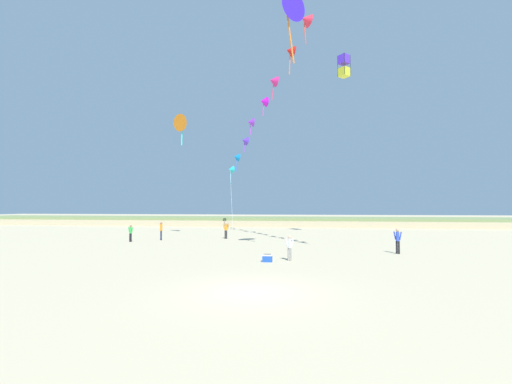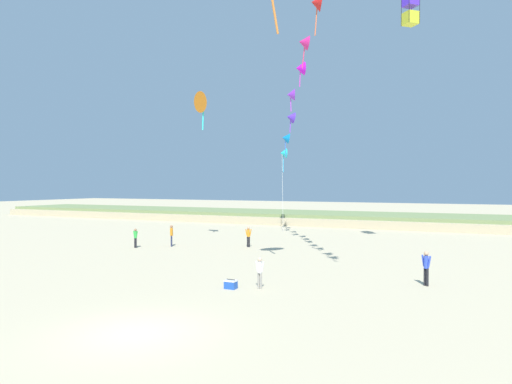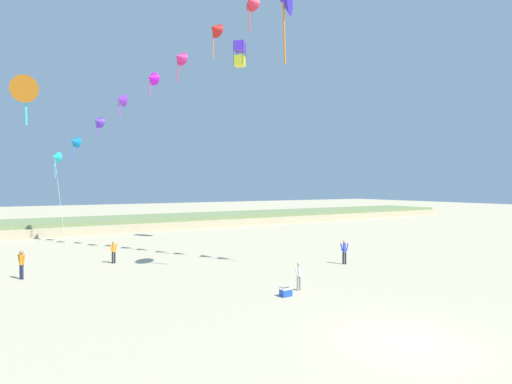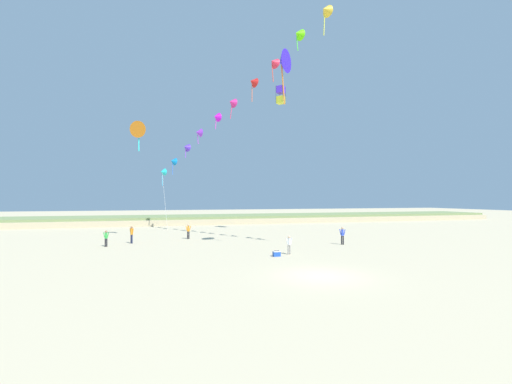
{
  "view_description": "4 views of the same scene",
  "coord_description": "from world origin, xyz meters",
  "px_view_note": "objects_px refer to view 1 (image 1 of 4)",
  "views": [
    {
      "loc": [
        1.97,
        -12.99,
        3.28
      ],
      "look_at": [
        -1.08,
        8.31,
        4.17
      ],
      "focal_mm": 24.0,
      "sensor_mm": 36.0,
      "label": 1
    },
    {
      "loc": [
        10.18,
        -12.25,
        5.04
      ],
      "look_at": [
        -0.76,
        11.19,
        4.64
      ],
      "focal_mm": 32.0,
      "sensor_mm": 36.0,
      "label": 2
    },
    {
      "loc": [
        -12.15,
        -9.49,
        5.67
      ],
      "look_at": [
        -1.54,
        8.02,
        5.37
      ],
      "focal_mm": 28.0,
      "sensor_mm": 36.0,
      "label": 3
    },
    {
      "loc": [
        -9.24,
        -18.34,
        4.57
      ],
      "look_at": [
        -1.0,
        10.46,
        5.13
      ],
      "focal_mm": 24.0,
      "sensor_mm": 36.0,
      "label": 4
    }
  ],
  "objects_px": {
    "person_far_left": "(290,246)",
    "person_far_right": "(161,230)",
    "beach_cooler": "(267,258)",
    "person_near_left": "(398,239)",
    "large_kite_mid_trail": "(290,8)",
    "large_kite_high_solo": "(182,123)",
    "large_kite_low_lead": "(344,66)",
    "person_mid_center": "(131,232)",
    "person_near_right": "(226,229)"
  },
  "relations": [
    {
      "from": "person_far_left",
      "to": "person_far_right",
      "type": "height_order",
      "value": "person_far_right"
    },
    {
      "from": "person_far_right",
      "to": "beach_cooler",
      "type": "height_order",
      "value": "person_far_right"
    },
    {
      "from": "person_far_right",
      "to": "person_near_left",
      "type": "bearing_deg",
      "value": -18.37
    },
    {
      "from": "large_kite_mid_trail",
      "to": "large_kite_high_solo",
      "type": "height_order",
      "value": "large_kite_mid_trail"
    },
    {
      "from": "large_kite_low_lead",
      "to": "beach_cooler",
      "type": "xyz_separation_m",
      "value": [
        -6.41,
        -16.51,
        -17.97
      ]
    },
    {
      "from": "large_kite_low_lead",
      "to": "large_kite_mid_trail",
      "type": "bearing_deg",
      "value": -109.39
    },
    {
      "from": "person_far_right",
      "to": "beach_cooler",
      "type": "distance_m",
      "value": 16.24
    },
    {
      "from": "person_mid_center",
      "to": "large_kite_low_lead",
      "type": "distance_m",
      "value": 27.46
    },
    {
      "from": "person_mid_center",
      "to": "person_far_left",
      "type": "height_order",
      "value": "person_mid_center"
    },
    {
      "from": "person_far_right",
      "to": "large_kite_low_lead",
      "type": "height_order",
      "value": "large_kite_low_lead"
    },
    {
      "from": "beach_cooler",
      "to": "person_near_right",
      "type": "bearing_deg",
      "value": 112.65
    },
    {
      "from": "person_far_left",
      "to": "beach_cooler",
      "type": "height_order",
      "value": "person_far_left"
    },
    {
      "from": "person_near_left",
      "to": "large_kite_low_lead",
      "type": "xyz_separation_m",
      "value": [
        -2.13,
        11.83,
        17.17
      ]
    },
    {
      "from": "person_far_left",
      "to": "person_near_right",
      "type": "bearing_deg",
      "value": 118.07
    },
    {
      "from": "person_far_left",
      "to": "person_far_right",
      "type": "bearing_deg",
      "value": 140.05
    },
    {
      "from": "person_far_left",
      "to": "large_kite_low_lead",
      "type": "height_order",
      "value": "large_kite_low_lead"
    },
    {
      "from": "person_far_left",
      "to": "large_kite_low_lead",
      "type": "bearing_deg",
      "value": 72.15
    },
    {
      "from": "large_kite_high_solo",
      "to": "large_kite_mid_trail",
      "type": "bearing_deg",
      "value": -47.4
    },
    {
      "from": "large_kite_mid_trail",
      "to": "person_near_left",
      "type": "bearing_deg",
      "value": 20.04
    },
    {
      "from": "person_near_right",
      "to": "large_kite_low_lead",
      "type": "bearing_deg",
      "value": 12.96
    },
    {
      "from": "person_far_left",
      "to": "person_mid_center",
      "type": "bearing_deg",
      "value": 149.34
    },
    {
      "from": "person_mid_center",
      "to": "large_kite_low_lead",
      "type": "xyz_separation_m",
      "value": [
        20.14,
        7.03,
        17.29
      ]
    },
    {
      "from": "person_near_left",
      "to": "person_far_right",
      "type": "height_order",
      "value": "person_far_right"
    },
    {
      "from": "person_near_right",
      "to": "large_kite_mid_trail",
      "type": "height_order",
      "value": "large_kite_mid_trail"
    },
    {
      "from": "person_mid_center",
      "to": "person_far_right",
      "type": "height_order",
      "value": "person_far_right"
    },
    {
      "from": "person_far_left",
      "to": "large_kite_high_solo",
      "type": "distance_m",
      "value": 22.72
    },
    {
      "from": "person_mid_center",
      "to": "large_kite_low_lead",
      "type": "height_order",
      "value": "large_kite_low_lead"
    },
    {
      "from": "person_near_right",
      "to": "beach_cooler",
      "type": "xyz_separation_m",
      "value": [
        5.72,
        -13.71,
        -0.75
      ]
    },
    {
      "from": "beach_cooler",
      "to": "person_far_left",
      "type": "bearing_deg",
      "value": 24.21
    },
    {
      "from": "person_near_left",
      "to": "person_far_right",
      "type": "xyz_separation_m",
      "value": [
        -20.13,
        6.68,
        0.01
      ]
    },
    {
      "from": "large_kite_mid_trail",
      "to": "beach_cooler",
      "type": "distance_m",
      "value": 16.36
    },
    {
      "from": "beach_cooler",
      "to": "person_mid_center",
      "type": "bearing_deg",
      "value": 145.38
    },
    {
      "from": "person_near_right",
      "to": "large_kite_high_solo",
      "type": "xyz_separation_m",
      "value": [
        -5.46,
        1.92,
        11.5
      ]
    },
    {
      "from": "person_mid_center",
      "to": "person_far_right",
      "type": "distance_m",
      "value": 2.85
    },
    {
      "from": "person_mid_center",
      "to": "person_far_left",
      "type": "bearing_deg",
      "value": -30.66
    },
    {
      "from": "large_kite_mid_trail",
      "to": "beach_cooler",
      "type": "height_order",
      "value": "large_kite_mid_trail"
    },
    {
      "from": "large_kite_high_solo",
      "to": "person_far_left",
      "type": "bearing_deg",
      "value": -50.38
    },
    {
      "from": "person_mid_center",
      "to": "large_kite_mid_trail",
      "type": "xyz_separation_m",
      "value": [
        15.05,
        -7.44,
        15.5
      ]
    },
    {
      "from": "person_near_left",
      "to": "large_kite_low_lead",
      "type": "relative_size",
      "value": 0.76
    },
    {
      "from": "person_near_left",
      "to": "large_kite_low_lead",
      "type": "bearing_deg",
      "value": 100.21
    },
    {
      "from": "person_far_right",
      "to": "beach_cooler",
      "type": "relative_size",
      "value": 3.05
    },
    {
      "from": "person_near_left",
      "to": "large_kite_high_solo",
      "type": "distance_m",
      "value": 25.31
    },
    {
      "from": "person_near_right",
      "to": "person_far_right",
      "type": "relative_size",
      "value": 0.95
    },
    {
      "from": "person_near_left",
      "to": "large_kite_high_solo",
      "type": "relative_size",
      "value": 0.5
    },
    {
      "from": "large_kite_low_lead",
      "to": "beach_cooler",
      "type": "relative_size",
      "value": 3.99
    },
    {
      "from": "person_near_left",
      "to": "beach_cooler",
      "type": "bearing_deg",
      "value": -151.32
    },
    {
      "from": "person_near_right",
      "to": "beach_cooler",
      "type": "relative_size",
      "value": 2.89
    },
    {
      "from": "person_far_right",
      "to": "large_kite_high_solo",
      "type": "distance_m",
      "value": 12.23
    },
    {
      "from": "person_near_right",
      "to": "beach_cooler",
      "type": "distance_m",
      "value": 14.88
    },
    {
      "from": "person_near_left",
      "to": "person_far_right",
      "type": "bearing_deg",
      "value": 161.63
    }
  ]
}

